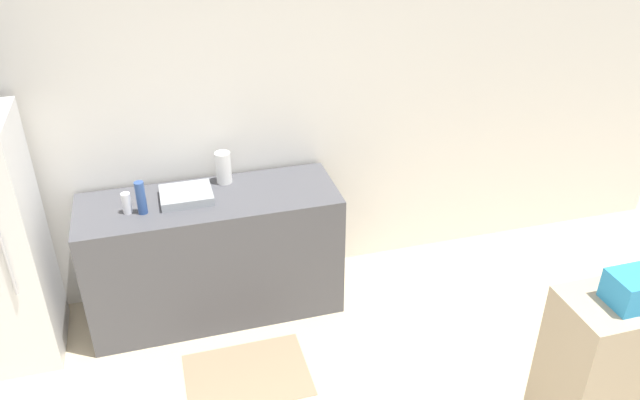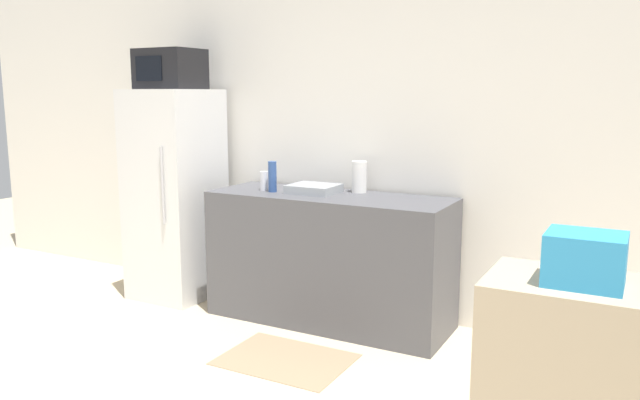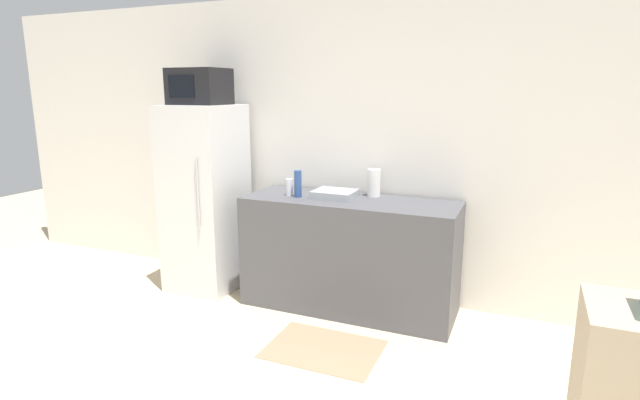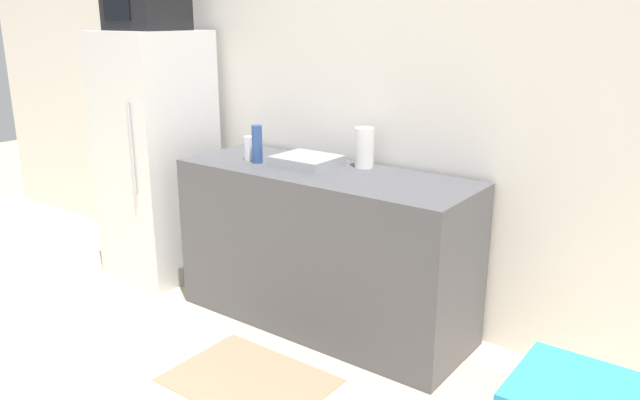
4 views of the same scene
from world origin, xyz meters
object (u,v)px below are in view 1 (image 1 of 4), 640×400
Objects in this scene: bottle_tall at (141,198)px; bottle_short at (127,203)px; basket at (634,289)px; paper_towel_roll at (223,168)px.

bottle_tall is 0.11m from bottle_short.
bottle_tall is 2.87m from basket.
paper_towel_roll is (0.66, 0.25, 0.04)m from bottle_short.
paper_towel_roll reaches higher than bottle_tall.
basket is at bearing -36.90° from bottle_short.
paper_towel_roll is at bearing 20.35° from bottle_short.
bottle_short is at bearing 162.09° from bottle_tall.
basket is (2.37, -1.78, 0.13)m from bottle_short.
paper_towel_roll is at bearing 130.12° from basket.
paper_towel_roll is at bearing 25.91° from bottle_tall.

